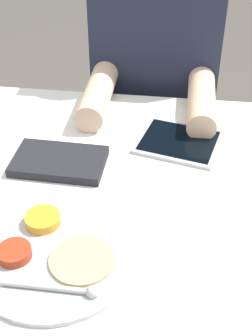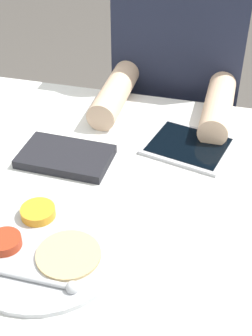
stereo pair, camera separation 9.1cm
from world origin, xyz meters
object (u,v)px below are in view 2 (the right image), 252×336
at_px(red_notebook, 66,157).
at_px(person_diner, 175,122).
at_px(thali_tray, 44,245).
at_px(tablet_device, 189,146).

distance_m(red_notebook, person_diner, 0.53).
bearing_deg(thali_tray, red_notebook, 101.89).
bearing_deg(red_notebook, tablet_device, 24.61).
bearing_deg(tablet_device, thali_tray, -118.48).
relative_size(red_notebook, tablet_device, 0.94).
relative_size(thali_tray, person_diner, 0.24).
relative_size(thali_tray, red_notebook, 1.44).
bearing_deg(red_notebook, thali_tray, -78.11).
xyz_separation_m(tablet_device, person_diner, (-0.08, 0.36, -0.17)).
xyz_separation_m(red_notebook, person_diner, (0.17, 0.48, -0.17)).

